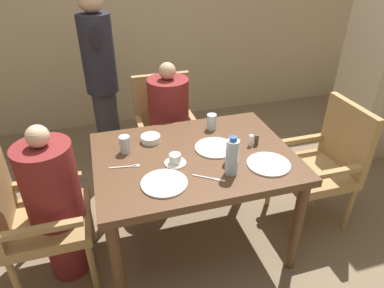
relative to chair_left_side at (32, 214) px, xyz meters
name	(u,v)px	position (x,y,z in m)	size (l,w,h in m)	color
ground_plane	(194,240)	(1.00, 0.00, -0.51)	(16.00, 16.00, 0.00)	#7A664C
dining_table	(194,167)	(1.00, 0.00, 0.14)	(1.24, 0.92, 0.75)	brown
chair_left_side	(32,214)	(0.00, 0.00, 0.00)	(0.49, 0.49, 0.94)	#A88451
diner_in_left_chair	(55,204)	(0.14, 0.00, 0.04)	(0.32, 0.32, 1.08)	maroon
chair_far_side	(166,127)	(1.00, 0.84, 0.00)	(0.49, 0.49, 0.94)	#A88451
diner_in_far_chair	(169,128)	(1.00, 0.70, 0.07)	(0.32, 0.32, 1.13)	maroon
chair_right_side	(325,161)	(2.00, 0.00, 0.00)	(0.49, 0.49, 0.94)	#A88451
standing_host	(101,79)	(0.53, 1.21, 0.36)	(0.28, 0.31, 1.62)	#2D2D33
plate_main_left	(269,164)	(1.40, -0.24, 0.24)	(0.26, 0.26, 0.01)	white
plate_main_right	(215,148)	(1.15, 0.03, 0.24)	(0.26, 0.26, 0.01)	white
plate_dessert_center	(164,183)	(0.76, -0.24, 0.24)	(0.26, 0.26, 0.01)	white
teacup_with_saucer	(175,160)	(0.87, -0.06, 0.26)	(0.13, 0.13, 0.06)	white
bowl_small	(151,139)	(0.77, 0.23, 0.26)	(0.13, 0.13, 0.04)	white
water_bottle	(232,157)	(1.15, -0.25, 0.35)	(0.07, 0.07, 0.24)	silver
glass_tall_near	(212,122)	(1.22, 0.29, 0.29)	(0.07, 0.07, 0.11)	silver
glass_tall_mid	(125,144)	(0.59, 0.15, 0.29)	(0.07, 0.07, 0.11)	silver
glass_tall_far	(231,155)	(1.19, -0.15, 0.29)	(0.07, 0.07, 0.11)	silver
salt_shaker	(251,141)	(1.39, 0.00, 0.27)	(0.03, 0.03, 0.08)	white
pepper_shaker	(257,140)	(1.43, 0.00, 0.27)	(0.03, 0.03, 0.07)	#4C3D2D
fork_beside_plate	(128,167)	(0.59, -0.02, 0.24)	(0.18, 0.04, 0.00)	silver
knife_beside_plate	(210,178)	(1.02, -0.27, 0.24)	(0.17, 0.12, 0.00)	silver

